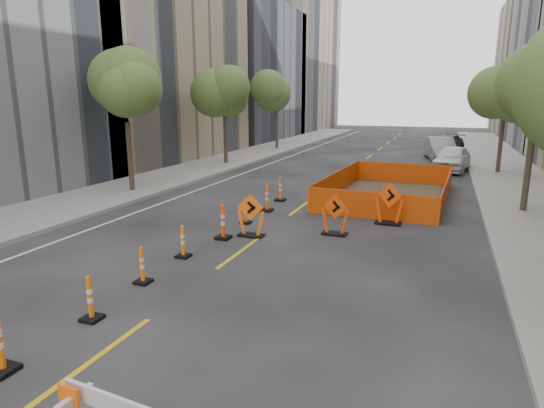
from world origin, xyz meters
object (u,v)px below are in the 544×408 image
at_px(channelizer_6, 246,211).
at_px(chevron_sign_right, 389,204).
at_px(channelizer_8, 280,189).
at_px(parked_car_far, 447,144).
at_px(channelizer_2, 90,298).
at_px(channelizer_3, 142,265).
at_px(channelizer_5, 223,222).
at_px(parked_car_mid, 440,149).
at_px(chevron_sign_center, 335,215).
at_px(channelizer_4, 183,241).
at_px(channelizer_7, 267,198).
at_px(parked_car_near, 452,158).
at_px(chevron_sign_left, 251,215).

xyz_separation_m(channelizer_6, chevron_sign_right, (4.81, 1.70, 0.29)).
height_order(channelizer_8, parked_car_far, parked_car_far).
distance_m(channelizer_2, channelizer_8, 11.71).
xyz_separation_m(channelizer_8, chevron_sign_right, (4.89, -2.20, 0.21)).
relative_size(channelizer_3, channelizer_5, 0.82).
relative_size(channelizer_3, parked_car_mid, 0.19).
distance_m(chevron_sign_center, chevron_sign_right, 2.46).
xyz_separation_m(channelizer_2, chevron_sign_right, (4.74, 9.50, 0.27)).
bearing_deg(channelizer_8, channelizer_4, -90.84).
xyz_separation_m(channelizer_2, channelizer_3, (-0.19, 1.95, -0.02)).
distance_m(channelizer_5, channelizer_8, 5.86).
bearing_deg(channelizer_4, channelizer_8, 89.16).
relative_size(channelizer_3, channelizer_8, 0.85).
distance_m(channelizer_8, parked_car_mid, 18.19).
xyz_separation_m(channelizer_7, parked_car_near, (6.92, 13.64, 0.23)).
xyz_separation_m(channelizer_8, parked_car_mid, (6.30, 17.06, 0.27)).
xyz_separation_m(channelizer_7, parked_car_far, (6.63, 24.48, 0.14)).
distance_m(channelizer_8, chevron_sign_center, 5.35).
distance_m(channelizer_8, chevron_sign_right, 5.37).
height_order(channelizer_6, parked_car_mid, parked_car_mid).
distance_m(chevron_sign_center, parked_car_far, 26.89).
height_order(channelizer_2, channelizer_6, channelizer_2).
xyz_separation_m(channelizer_3, channelizer_8, (0.04, 9.76, 0.08)).
relative_size(channelizer_3, parked_car_near, 0.20).
bearing_deg(channelizer_3, channelizer_7, 88.66).
distance_m(channelizer_5, chevron_sign_center, 3.65).
bearing_deg(parked_car_far, channelizer_4, -87.49).
distance_m(channelizer_5, chevron_sign_left, 0.93).
distance_m(channelizer_3, parked_car_near, 22.60).
xyz_separation_m(channelizer_2, channelizer_7, (-0.01, 9.76, 0.07)).
bearing_deg(channelizer_2, parked_car_far, 79.05).
xyz_separation_m(channelizer_5, chevron_sign_left, (0.72, 0.57, 0.13)).
xyz_separation_m(channelizer_4, channelizer_6, (0.19, 3.90, -0.01)).
bearing_deg(chevron_sign_left, chevron_sign_center, 16.42).
xyz_separation_m(chevron_sign_right, parked_car_near, (2.17, 13.90, 0.03)).
bearing_deg(channelizer_4, channelizer_7, 87.53).
xyz_separation_m(channelizer_2, channelizer_4, (-0.26, 3.90, -0.01)).
relative_size(channelizer_6, chevron_sign_center, 0.67).
relative_size(channelizer_4, channelizer_5, 0.83).
height_order(channelizer_3, channelizer_4, channelizer_4).
distance_m(channelizer_4, channelizer_6, 3.91).
relative_size(channelizer_7, channelizer_8, 1.01).
bearing_deg(chevron_sign_center, channelizer_8, 144.78).
xyz_separation_m(channelizer_5, channelizer_7, (-0.02, 3.90, -0.01)).
relative_size(channelizer_4, chevron_sign_right, 0.62).
distance_m(chevron_sign_center, parked_car_near, 16.26).
relative_size(channelizer_7, chevron_sign_right, 0.73).
bearing_deg(parked_car_far, channelizer_2, -85.65).
height_order(chevron_sign_center, parked_car_far, parked_car_far).
bearing_deg(channelizer_5, parked_car_mid, 75.00).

